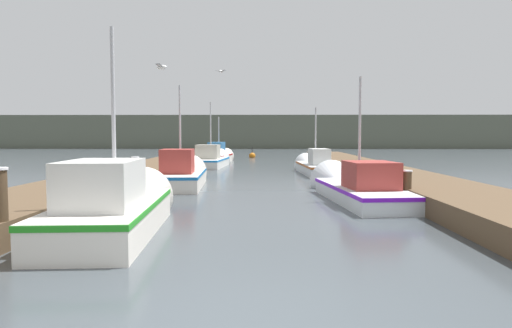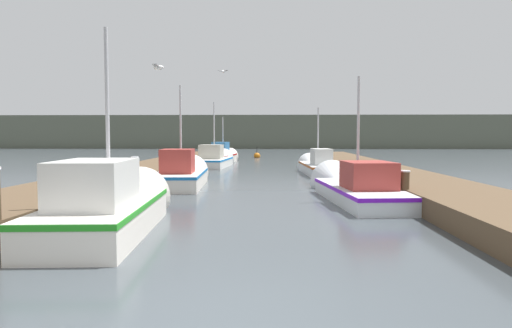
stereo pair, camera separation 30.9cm
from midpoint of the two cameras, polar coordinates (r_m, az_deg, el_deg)
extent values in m
plane|color=#3D4449|center=(5.05, -2.38, -19.42)|extent=(200.00, 200.00, 0.00)
cube|color=brown|center=(21.52, -13.94, -1.07)|extent=(2.81, 40.00, 0.52)
cube|color=brown|center=(21.34, 15.90, -1.14)|extent=(2.81, 40.00, 0.52)
cube|color=#565B4C|center=(74.31, 1.63, 4.00)|extent=(120.00, 16.00, 4.94)
cube|color=silver|center=(9.57, -17.53, -6.47)|extent=(2.01, 4.69, 0.66)
cube|color=#228E20|center=(9.53, -17.56, -4.88)|extent=(2.04, 4.72, 0.10)
cone|color=silver|center=(12.24, -14.04, -4.24)|extent=(1.68, 1.08, 1.62)
cube|color=silver|center=(8.92, -18.60, -2.30)|extent=(1.37, 1.99, 0.86)
cylinder|color=#B2B2B7|center=(9.77, -17.22, 5.96)|extent=(0.08, 0.08, 3.49)
cube|color=silver|center=(13.82, 13.63, -3.69)|extent=(2.21, 5.29, 0.49)
cube|color=#7217CD|center=(13.80, 13.64, -2.94)|extent=(2.24, 5.33, 0.10)
cone|color=silver|center=(16.85, 10.40, -2.35)|extent=(1.73, 1.34, 1.62)
cube|color=#99332D|center=(13.15, 14.51, -1.36)|extent=(1.41, 1.63, 0.75)
cylinder|color=#B2B2B7|center=(14.08, 13.27, 4.06)|extent=(0.08, 0.08, 3.25)
cube|color=silver|center=(17.67, -8.99, -1.90)|extent=(2.00, 4.63, 0.58)
cube|color=#1769B4|center=(17.65, -9.00, -1.16)|extent=(2.03, 4.66, 0.10)
cone|color=silver|center=(20.46, -7.96, -1.14)|extent=(1.71, 1.20, 1.65)
cube|color=#99332D|center=(17.06, -9.27, 0.37)|extent=(1.22, 1.41, 0.88)
cylinder|color=#B2B2B7|center=(17.93, -8.91, 4.42)|extent=(0.08, 0.08, 3.32)
cube|color=silver|center=(23.35, 8.26, -0.62)|extent=(1.74, 5.26, 0.53)
cube|color=#AC501D|center=(23.34, 8.26, -0.12)|extent=(1.77, 5.29, 0.10)
cone|color=silver|center=(26.39, 7.13, -0.13)|extent=(1.42, 1.06, 1.37)
cube|color=silver|center=(22.68, 8.55, 0.92)|extent=(0.96, 1.69, 0.78)
cylinder|color=#B2B2B7|center=(23.67, 8.14, 3.55)|extent=(0.08, 0.08, 2.86)
cube|color=silver|center=(28.37, -5.06, 0.16)|extent=(2.04, 4.88, 0.55)
cube|color=blue|center=(28.35, -5.06, 0.59)|extent=(2.07, 4.91, 0.10)
cone|color=silver|center=(31.14, -4.09, 0.47)|extent=(1.70, 0.98, 1.65)
cube|color=#B2AD9E|center=(27.75, -5.30, 1.53)|extent=(1.40, 1.45, 0.85)
cylinder|color=#B2B2B7|center=(28.67, -4.95, 4.23)|extent=(0.08, 0.08, 3.49)
cube|color=silver|center=(32.99, -3.99, 0.70)|extent=(1.81, 4.51, 0.60)
cube|color=#A20E0E|center=(32.98, -3.99, 1.11)|extent=(1.85, 4.54, 0.10)
cone|color=silver|center=(35.65, -3.17, 0.92)|extent=(1.45, 1.12, 1.36)
cube|color=#2D6699|center=(32.42, -4.18, 1.96)|extent=(1.13, 1.76, 0.89)
cylinder|color=#B2B2B7|center=(33.27, -3.90, 3.57)|extent=(0.08, 0.08, 2.71)
cylinder|color=#473523|center=(15.51, -14.32, -1.52)|extent=(0.21, 0.21, 1.24)
cylinder|color=silver|center=(15.47, -14.36, 0.84)|extent=(0.25, 0.25, 0.04)
cylinder|color=#473523|center=(13.01, 18.75, -3.12)|extent=(0.24, 0.24, 0.99)
cylinder|color=silver|center=(12.96, 18.80, -0.85)|extent=(0.27, 0.27, 0.04)
sphere|color=#BF6513|center=(40.21, 0.35, 1.02)|extent=(0.57, 0.57, 0.57)
cylinder|color=black|center=(40.19, 0.35, 1.79)|extent=(0.06, 0.06, 0.50)
ellipsoid|color=white|center=(12.25, -11.36, 11.74)|extent=(0.30, 0.18, 0.12)
cube|color=gray|center=(12.38, -11.12, 11.75)|extent=(0.16, 0.29, 0.07)
cube|color=gray|center=(12.12, -11.60, 11.92)|extent=(0.16, 0.29, 0.07)
ellipsoid|color=white|center=(23.06, -3.74, 11.47)|extent=(0.25, 0.31, 0.12)
cube|color=gray|center=(22.99, -3.44, 11.55)|extent=(0.30, 0.23, 0.07)
cube|color=gray|center=(23.13, -4.03, 11.50)|extent=(0.30, 0.23, 0.07)
camera|label=1|loc=(0.15, -89.48, 0.03)|focal=32.00mm
camera|label=2|loc=(0.15, 90.52, -0.03)|focal=32.00mm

